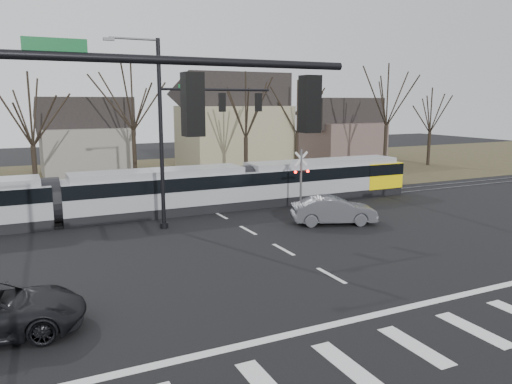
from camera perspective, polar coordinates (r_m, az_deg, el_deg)
name	(u,v)px	position (r m, az deg, el deg)	size (l,w,h in m)	color
ground	(362,292)	(19.20, 12.01, -11.15)	(140.00, 140.00, 0.00)	black
grass_verge	(149,177)	(47.85, -12.09, 1.73)	(140.00, 28.00, 0.01)	#38331E
crosswalk	(445,338)	(16.51, 20.83, -15.28)	(27.00, 2.60, 0.01)	silver
stop_line	(395,310)	(17.93, 15.62, -12.88)	(28.00, 0.35, 0.01)	silver
lane_dashes	(209,209)	(32.76, -5.34, -1.98)	(0.18, 30.00, 0.01)	silver
rail_pair	(211,209)	(32.57, -5.22, -2.00)	(90.00, 1.52, 0.06)	#59595E
tram	(157,190)	(31.45, -11.27, 0.19)	(37.07, 2.75, 2.81)	gray
sedan	(334,210)	(28.98, 8.87, -2.08)	(5.09, 3.28, 1.58)	#47494E
signal_pole_near_left	(71,184)	(8.14, -20.38, 0.82)	(9.28, 0.44, 10.20)	black
signal_pole_far	(189,125)	(27.94, -7.66, 7.65)	(9.28, 0.44, 10.20)	black
rail_crossing_signal	(301,183)	(31.69, 5.16, 1.07)	(1.08, 0.36, 4.00)	#59595B
tree_row	(189,125)	(42.16, -7.71, 7.57)	(59.20, 7.20, 10.00)	black
house_b	(85,133)	(50.48, -18.91, 6.37)	(8.64, 7.56, 7.65)	slate
house_c	(233,119)	(51.17, -2.66, 8.37)	(10.80, 8.64, 10.10)	gray
house_d	(343,127)	(60.38, 9.88, 7.33)	(8.64, 7.56, 7.65)	brown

